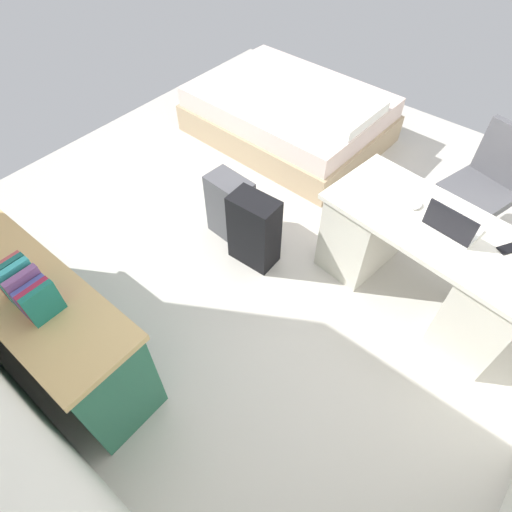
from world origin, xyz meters
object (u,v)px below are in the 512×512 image
bed (290,115)px  suitcase_black (254,231)px  suitcase_spare_grey (230,208)px  desk (423,261)px  cell_phone_near_laptop (509,248)px  credenza (35,312)px  computer_mouse (417,205)px  office_chair (480,193)px  laptop (452,225)px

bed → suitcase_black: (-0.82, 1.56, 0.06)m
bed → suitcase_spare_grey: bearing=108.7°
desk → cell_phone_near_laptop: size_ratio=11.10×
credenza → computer_mouse: bearing=-126.5°
cell_phone_near_laptop → suitcase_spare_grey: bearing=44.9°
desk → office_chair: 0.89m
credenza → bed: (0.27, -3.03, -0.15)m
bed → suitcase_black: bearing=117.8°
desk → suitcase_black: bearing=22.6°
bed → cell_phone_near_laptop: (-2.35, 1.01, 0.48)m
suitcase_spare_grey → laptop: 1.63m
computer_mouse → cell_phone_near_laptop: size_ratio=0.74×
suitcase_spare_grey → cell_phone_near_laptop: size_ratio=4.13×
office_chair → cell_phone_near_laptop: 0.93m
laptop → cell_phone_near_laptop: size_ratio=2.46×
suitcase_spare_grey → computer_mouse: bearing=-156.8°
suitcase_spare_grey → laptop: laptop is taller
suitcase_spare_grey → office_chair: bearing=-136.0°
suitcase_black → cell_phone_near_laptop: (-1.53, -0.55, 0.42)m
suitcase_spare_grey → bed: bearing=-67.4°
credenza → bed: bearing=-84.8°
credenza → suitcase_black: (-0.55, -1.47, -0.09)m
cell_phone_near_laptop → suitcase_black: bearing=50.9°
desk → suitcase_spare_grey: (1.45, 0.38, -0.10)m
cell_phone_near_laptop → bed: bearing=7.8°
laptop → computer_mouse: laptop is taller
desk → cell_phone_near_laptop: (-0.40, -0.08, 0.35)m
bed → laptop: size_ratio=5.81×
desk → cell_phone_near_laptop: 0.53m
office_chair → credenza: 3.30m
computer_mouse → cell_phone_near_laptop: 0.59m
suitcase_black → suitcase_spare_grey: suitcase_black is taller
office_chair → suitcase_black: (1.18, 1.35, -0.11)m
office_chair → suitcase_spare_grey: size_ratio=1.67×
desk → suitcase_spare_grey: 1.50m
laptop → cell_phone_near_laptop: (-0.34, -0.08, -0.04)m
laptop → cell_phone_near_laptop: bearing=-165.9°
office_chair → credenza: (1.72, 2.82, -0.03)m
desk → suitcase_black: (1.13, 0.47, -0.07)m
suitcase_black → desk: bearing=-159.9°
bed → suitcase_spare_grey: 1.55m
office_chair → laptop: bearing=90.9°
suitcase_black → computer_mouse: computer_mouse is taller
office_chair → laptop: (-0.01, 0.89, 0.35)m
desk → computer_mouse: bearing=-18.3°
credenza → cell_phone_near_laptop: (-2.07, -2.01, 0.33)m
office_chair → bed: office_chair is taller
desk → suitcase_spare_grey: desk is taller
office_chair → laptop: 0.96m
credenza → cell_phone_near_laptop: size_ratio=13.24×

